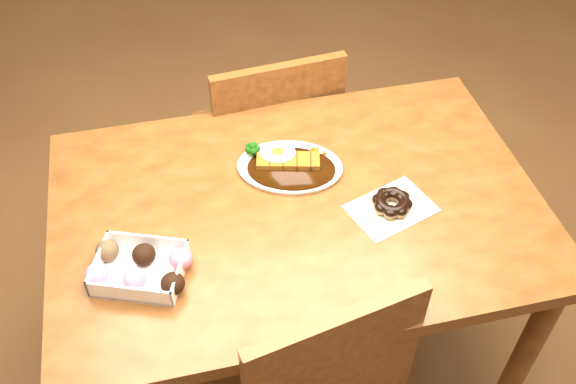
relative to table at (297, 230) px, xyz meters
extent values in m
plane|color=brown|center=(0.00, 0.00, -0.65)|extent=(6.00, 6.00, 0.00)
cube|color=#4C2A0F|center=(0.00, 0.00, 0.08)|extent=(1.20, 0.80, 0.04)
cylinder|color=#4C2A0F|center=(0.54, -0.34, -0.30)|extent=(0.06, 0.06, 0.71)
cylinder|color=#4C2A0F|center=(-0.54, 0.34, -0.30)|extent=(0.06, 0.06, 0.71)
cylinder|color=#4C2A0F|center=(0.54, 0.34, -0.30)|extent=(0.06, 0.06, 0.71)
cube|color=#4C2A0F|center=(0.03, 0.60, -0.22)|extent=(0.46, 0.46, 0.04)
cylinder|color=#4C2A0F|center=(0.18, 0.78, -0.45)|extent=(0.04, 0.04, 0.41)
cylinder|color=#4C2A0F|center=(-0.16, 0.75, -0.45)|extent=(0.04, 0.04, 0.41)
cylinder|color=#4C2A0F|center=(0.21, 0.45, -0.45)|extent=(0.04, 0.04, 0.41)
cylinder|color=#4C2A0F|center=(-0.13, 0.42, -0.45)|extent=(0.04, 0.04, 0.41)
cube|color=#4C2A0F|center=(0.05, 0.41, 0.02)|extent=(0.40, 0.07, 0.40)
cube|color=#4C2A0F|center=(-0.02, -0.41, 0.02)|extent=(0.40, 0.11, 0.40)
ellipsoid|color=white|center=(0.01, 0.12, 0.10)|extent=(0.31, 0.26, 0.01)
ellipsoid|color=black|center=(0.01, 0.11, 0.11)|extent=(0.26, 0.22, 0.01)
cube|color=#6B380C|center=(0.01, 0.13, 0.12)|extent=(0.17, 0.09, 0.02)
ellipsoid|color=white|center=(-0.01, 0.16, 0.13)|extent=(0.11, 0.10, 0.01)
ellipsoid|color=#FFB214|center=(-0.01, 0.16, 0.13)|extent=(0.03, 0.03, 0.02)
cube|color=white|center=(-0.39, -0.13, 0.12)|extent=(0.23, 0.21, 0.05)
ellipsoid|color=pink|center=(-0.48, -0.13, 0.13)|extent=(0.05, 0.05, 0.05)
ellipsoid|color=pink|center=(-0.40, -0.16, 0.13)|extent=(0.05, 0.05, 0.05)
ellipsoid|color=black|center=(-0.32, -0.20, 0.13)|extent=(0.05, 0.05, 0.05)
ellipsoid|color=black|center=(-0.46, -0.07, 0.13)|extent=(0.05, 0.05, 0.05)
ellipsoid|color=black|center=(-0.38, -0.10, 0.13)|extent=(0.05, 0.05, 0.05)
ellipsoid|color=pink|center=(-0.30, -0.13, 0.13)|extent=(0.05, 0.05, 0.05)
cube|color=silver|center=(0.22, -0.07, 0.10)|extent=(0.23, 0.20, 0.00)
torus|color=olive|center=(0.22, -0.07, 0.12)|extent=(0.12, 0.12, 0.03)
torus|color=black|center=(0.22, -0.07, 0.13)|extent=(0.11, 0.11, 0.02)
camera|label=1|loc=(-0.27, -1.04, 1.25)|focal=40.00mm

